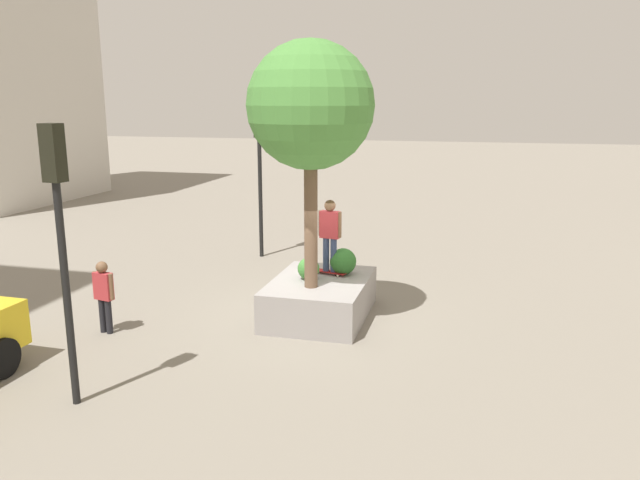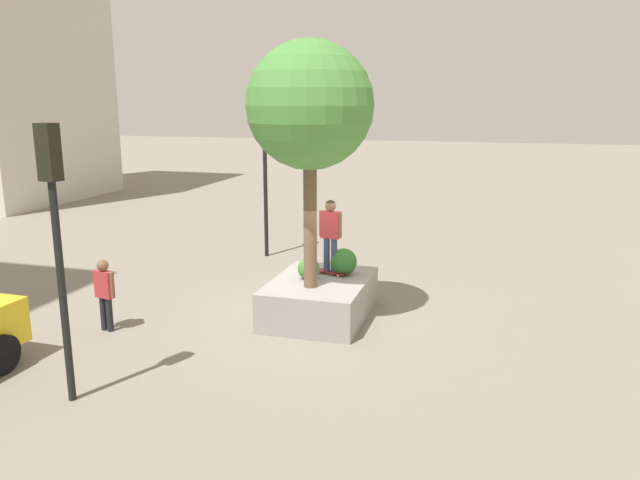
% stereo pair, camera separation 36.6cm
% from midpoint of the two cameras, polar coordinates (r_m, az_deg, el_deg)
% --- Properties ---
extents(ground_plane, '(120.00, 120.00, 0.00)m').
position_cam_midpoint_polar(ground_plane, '(13.85, -1.60, -7.09)').
color(ground_plane, gray).
extents(planter_ledge, '(2.82, 2.05, 0.85)m').
position_cam_midpoint_polar(planter_ledge, '(13.72, -0.77, -5.41)').
color(planter_ledge, gray).
rests_on(planter_ledge, ground).
extents(plaza_tree, '(2.57, 2.57, 5.05)m').
position_cam_midpoint_polar(plaza_tree, '(12.53, -1.74, 12.19)').
color(plaza_tree, brown).
rests_on(plaza_tree, planter_ledge).
extents(boxwood_shrub, '(0.48, 0.48, 0.48)m').
position_cam_midpoint_polar(boxwood_shrub, '(13.58, -1.84, -2.66)').
color(boxwood_shrub, '#3D7A33').
rests_on(boxwood_shrub, planter_ledge).
extents(hedge_clump, '(0.60, 0.60, 0.60)m').
position_cam_midpoint_polar(hedge_clump, '(13.94, 1.39, -2.00)').
color(hedge_clump, '#2D6628').
rests_on(hedge_clump, planter_ledge).
extents(skateboard, '(0.42, 0.83, 0.07)m').
position_cam_midpoint_polar(skateboard, '(13.99, 0.16, -2.97)').
color(skateboard, '#A51E1E').
rests_on(skateboard, planter_ledge).
extents(skateboarder, '(0.26, 0.55, 1.64)m').
position_cam_midpoint_polar(skateboarder, '(13.76, 0.16, 0.88)').
color(skateboarder, navy).
rests_on(skateboarder, skateboard).
extents(traffic_light_corner, '(0.37, 0.37, 4.47)m').
position_cam_midpoint_polar(traffic_light_corner, '(18.63, -6.14, 7.63)').
color(traffic_light_corner, black).
rests_on(traffic_light_corner, ground).
extents(traffic_light_median, '(0.35, 0.30, 4.39)m').
position_cam_midpoint_polar(traffic_light_median, '(10.05, -23.86, 1.87)').
color(traffic_light_median, black).
rests_on(traffic_light_median, ground).
extents(pedestrian_crossing, '(0.25, 0.51, 1.53)m').
position_cam_midpoint_polar(pedestrian_crossing, '(13.47, -20.08, -4.53)').
color(pedestrian_crossing, black).
rests_on(pedestrian_crossing, ground).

